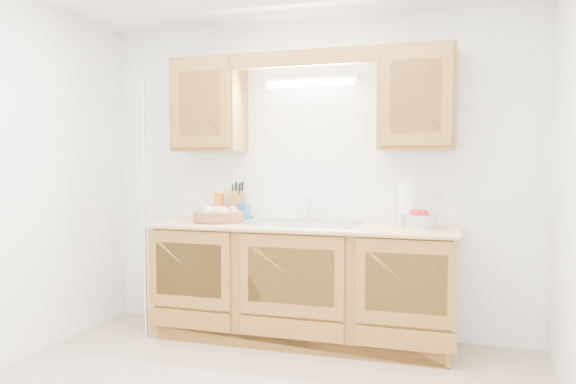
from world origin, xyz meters
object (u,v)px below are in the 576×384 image
at_px(fruit_basket, 219,215).
at_px(apple_bowl, 419,220).
at_px(paper_towel, 409,205).
at_px(knife_block, 237,205).

bearing_deg(fruit_basket, apple_bowl, 1.13).
bearing_deg(fruit_basket, paper_towel, 4.60).
xyz_separation_m(knife_block, apple_bowl, (1.49, -0.27, -0.06)).
xyz_separation_m(fruit_basket, paper_towel, (1.45, 0.12, 0.10)).
bearing_deg(knife_block, fruit_basket, -106.79).
bearing_deg(apple_bowl, knife_block, 169.61).
relative_size(knife_block, apple_bowl, 0.94).
bearing_deg(paper_towel, apple_bowl, -49.16).
relative_size(fruit_basket, paper_towel, 1.27).
bearing_deg(knife_block, paper_towel, -18.90).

